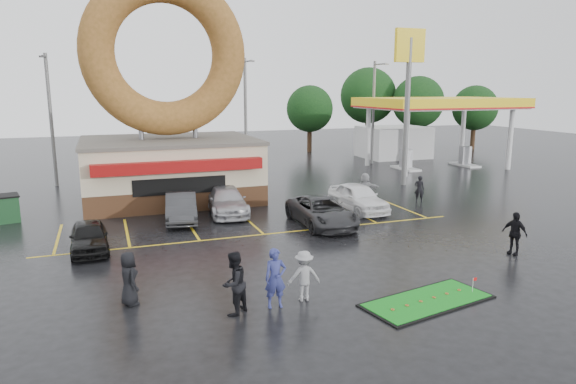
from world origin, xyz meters
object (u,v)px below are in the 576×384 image
object	(u,v)px
car_silver	(227,201)
gas_station	(418,122)
shell_sign	(408,78)
car_white	(358,197)
streetlight_right	(374,110)
person_blue	(275,278)
person_cameraman	(515,233)
streetlight_mid	(246,113)
car_dgrey	(181,207)
putting_green	(427,301)
car_grey	(322,212)
car_black	(89,237)
donut_shop	(168,126)
streetlight_left	(51,117)

from	to	relation	value
car_silver	gas_station	bearing A→B (deg)	37.13
shell_sign	car_white	xyz separation A→B (m)	(-6.73, -5.96, -6.61)
shell_sign	streetlight_right	size ratio (longest dim) A/B	1.18
person_blue	person_cameraman	xyz separation A→B (m)	(10.83, 1.58, -0.05)
streetlight_mid	car_dgrey	xyz separation A→B (m)	(-7.24, -13.71, -4.07)
car_silver	putting_green	size ratio (longest dim) A/B	1.04
gas_station	car_grey	size ratio (longest dim) A/B	2.70
car_grey	putting_green	xyz separation A→B (m)	(-0.54, -9.70, -0.67)
streetlight_mid	person_blue	bearing A→B (deg)	-103.42
streetlight_right	car_silver	world-z (taller)	streetlight_right
shell_sign	person_cameraman	world-z (taller)	shell_sign
car_black	car_silver	world-z (taller)	car_silver
car_dgrey	person_cameraman	world-z (taller)	person_cameraman
donut_shop	car_grey	world-z (taller)	donut_shop
car_white	person_cameraman	world-z (taller)	person_cameraman
car_silver	streetlight_right	bearing A→B (deg)	44.94
gas_station	putting_green	bearing A→B (deg)	-123.06
car_dgrey	car_grey	xyz separation A→B (m)	(6.42, -3.24, -0.01)
shell_sign	car_dgrey	world-z (taller)	shell_sign
donut_shop	person_blue	distance (m)	17.79
streetlight_left	car_dgrey	distance (m)	14.96
gas_station	streetlight_right	distance (m)	4.26
streetlight_left	person_blue	xyz separation A→B (m)	(7.95, -24.36, -3.84)
gas_station	car_black	xyz separation A→B (m)	(-27.60, -17.44, -3.07)
car_black	person_blue	size ratio (longest dim) A/B	1.96
putting_green	gas_station	bearing A→B (deg)	56.94
streetlight_right	putting_green	size ratio (longest dim) A/B	1.94
donut_shop	person_cameraman	size ratio (longest dim) A/B	7.58
streetlight_mid	car_white	distance (m)	15.58
person_cameraman	putting_green	size ratio (longest dim) A/B	0.38
person_cameraman	car_black	bearing A→B (deg)	-130.34
car_grey	shell_sign	bearing A→B (deg)	39.53
car_silver	car_white	world-z (taller)	car_white
streetlight_mid	gas_station	bearing A→B (deg)	0.08
car_black	car_grey	world-z (taller)	car_grey
car_dgrey	car_grey	bearing A→B (deg)	-19.19
car_grey	car_white	size ratio (longest dim) A/B	1.11
donut_shop	shell_sign	distance (m)	16.29
car_dgrey	car_silver	size ratio (longest dim) A/B	0.90
car_silver	putting_green	bearing A→B (deg)	-71.34
car_white	car_grey	bearing A→B (deg)	-148.85
gas_station	person_cameraman	size ratio (longest dim) A/B	7.66
person_cameraman	donut_shop	bearing A→B (deg)	-162.47
donut_shop	streetlight_mid	size ratio (longest dim) A/B	1.50
car_silver	donut_shop	bearing A→B (deg)	120.14
donut_shop	putting_green	distance (m)	20.03
shell_sign	streetlight_right	xyz separation A→B (m)	(3.00, 9.92, -2.60)
gas_station	streetlight_left	distance (m)	30.04
putting_green	car_white	bearing A→B (deg)	72.84
car_grey	gas_station	bearing A→B (deg)	45.51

